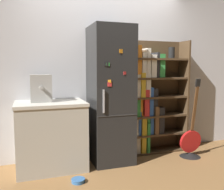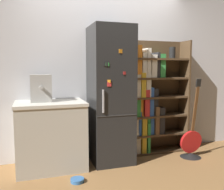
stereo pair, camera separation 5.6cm
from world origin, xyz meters
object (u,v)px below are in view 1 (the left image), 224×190
(refrigerator, at_px, (110,95))
(guitar, at_px, (191,146))
(espresso_machine, at_px, (41,88))
(bookshelf, at_px, (151,99))
(pet_bowl, at_px, (78,180))

(refrigerator, bearing_deg, guitar, -11.48)
(refrigerator, xyz_separation_m, espresso_machine, (-0.95, 0.05, 0.12))
(espresso_machine, distance_m, guitar, 2.36)
(espresso_machine, xyz_separation_m, guitar, (2.15, -0.29, -0.91))
(refrigerator, relative_size, bookshelf, 1.08)
(bookshelf, height_order, espresso_machine, bookshelf)
(guitar, bearing_deg, espresso_machine, 172.21)
(refrigerator, distance_m, espresso_machine, 0.96)
(refrigerator, height_order, pet_bowl, refrigerator)
(bookshelf, xyz_separation_m, pet_bowl, (-1.32, -0.72, -0.83))
(guitar, xyz_separation_m, pet_bowl, (-1.79, -0.30, -0.15))
(bookshelf, distance_m, guitar, 0.93)
(bookshelf, bearing_deg, refrigerator, -166.60)
(espresso_machine, relative_size, guitar, 0.30)
(refrigerator, relative_size, guitar, 1.62)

